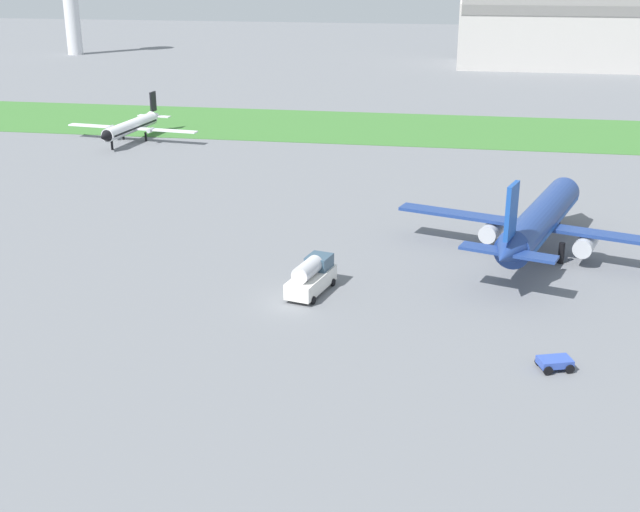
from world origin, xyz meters
name	(u,v)px	position (x,y,z in m)	size (l,w,h in m)	color
ground_plane	(292,302)	(0.00, 0.00, 0.00)	(600.00, 600.00, 0.00)	slate
grass_taxiway_strip	(380,128)	(0.00, 77.36, 0.04)	(360.00, 28.00, 0.08)	#3D7533
airplane_midfield_jet	(539,221)	(22.01, 15.57, 3.74)	(28.58, 28.30, 10.38)	navy
airplane_taxiing_turboprop	(132,126)	(-38.65, 60.02, 2.48)	(22.65, 19.44, 6.79)	white
fuel_truck_near_gate	(312,276)	(1.27, 2.45, 1.58)	(3.87, 6.88, 3.29)	white
baggage_cart_midfield	(555,362)	(21.55, -9.03, 0.57)	(2.82, 2.43, 0.90)	#334FB2
hangar_distant	(558,8)	(37.22, 166.15, 15.08)	(50.61, 26.43, 32.25)	#BCB7B2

